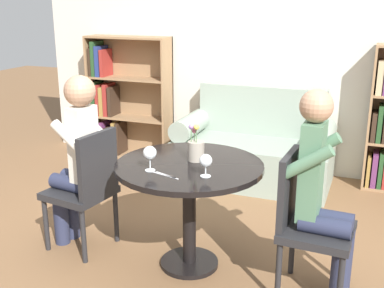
% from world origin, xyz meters
% --- Properties ---
extents(ground_plane, '(16.00, 16.00, 0.00)m').
position_xyz_m(ground_plane, '(0.00, 0.00, 0.00)').
color(ground_plane, brown).
extents(back_wall, '(5.20, 0.05, 2.70)m').
position_xyz_m(back_wall, '(0.00, 2.19, 1.35)').
color(back_wall, beige).
rests_on(back_wall, ground_plane).
extents(round_table, '(0.97, 0.97, 0.74)m').
position_xyz_m(round_table, '(0.00, 0.00, 0.60)').
color(round_table, black).
rests_on(round_table, ground_plane).
extents(couch, '(1.52, 0.80, 0.92)m').
position_xyz_m(couch, '(0.00, 1.76, 0.31)').
color(couch, gray).
rests_on(couch, ground_plane).
extents(bookshelf_left, '(0.97, 0.28, 1.38)m').
position_xyz_m(bookshelf_left, '(-1.66, 2.03, 0.64)').
color(bookshelf_left, '#93704C').
rests_on(bookshelf_left, ground_plane).
extents(chair_left, '(0.48, 0.48, 0.90)m').
position_xyz_m(chair_left, '(-0.77, -0.04, 0.49)').
color(chair_left, '#232326').
rests_on(chair_left, ground_plane).
extents(chair_right, '(0.44, 0.44, 0.90)m').
position_xyz_m(chair_right, '(0.77, -0.03, 0.49)').
color(chair_right, '#232326').
rests_on(chair_right, ground_plane).
extents(person_left, '(0.45, 0.38, 1.28)m').
position_xyz_m(person_left, '(-0.85, -0.02, 0.69)').
color(person_left, '#282D47').
rests_on(person_left, ground_plane).
extents(person_right, '(0.43, 0.35, 1.29)m').
position_xyz_m(person_right, '(0.86, -0.04, 0.67)').
color(person_right, '#282D47').
rests_on(person_right, ground_plane).
extents(wine_glass_left, '(0.08, 0.08, 0.16)m').
position_xyz_m(wine_glass_left, '(-0.18, -0.21, 0.86)').
color(wine_glass_left, white).
rests_on(wine_glass_left, round_table).
extents(wine_glass_right, '(0.08, 0.08, 0.14)m').
position_xyz_m(wine_glass_right, '(0.18, -0.18, 0.84)').
color(wine_glass_right, white).
rests_on(wine_glass_right, round_table).
extents(flower_vase, '(0.11, 0.11, 0.25)m').
position_xyz_m(flower_vase, '(0.02, 0.08, 0.82)').
color(flower_vase, '#9E9384').
rests_on(flower_vase, round_table).
extents(knife_left_setting, '(0.18, 0.08, 0.00)m').
position_xyz_m(knife_left_setting, '(-0.05, -0.25, 0.74)').
color(knife_left_setting, silver).
rests_on(knife_left_setting, round_table).
extents(fork_left_setting, '(0.19, 0.06, 0.00)m').
position_xyz_m(fork_left_setting, '(-0.07, -0.25, 0.74)').
color(fork_left_setting, silver).
rests_on(fork_left_setting, round_table).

